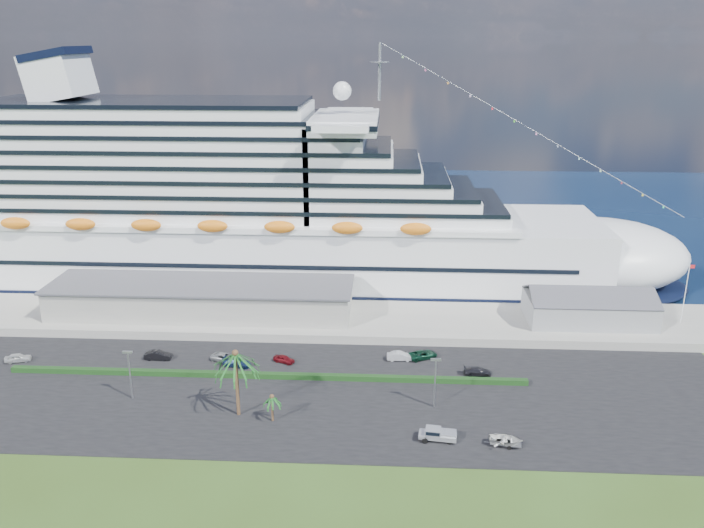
# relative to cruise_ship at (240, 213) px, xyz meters

# --- Properties ---
(ground) EXTENTS (420.00, 420.00, 0.00)m
(ground) POSITION_rel_cruise_ship_xyz_m (21.53, -64.00, -16.69)
(ground) COLOR #304717
(ground) RESTS_ON ground
(asphalt_lot) EXTENTS (140.00, 38.00, 0.12)m
(asphalt_lot) POSITION_rel_cruise_ship_xyz_m (21.53, -53.00, -16.63)
(asphalt_lot) COLOR black
(asphalt_lot) RESTS_ON ground
(wharf) EXTENTS (240.00, 20.00, 1.80)m
(wharf) POSITION_rel_cruise_ship_xyz_m (21.53, -24.00, -15.79)
(wharf) COLOR gray
(wharf) RESTS_ON ground
(water) EXTENTS (420.00, 160.00, 0.02)m
(water) POSITION_rel_cruise_ship_xyz_m (21.53, 66.00, -16.68)
(water) COLOR black
(water) RESTS_ON ground
(cruise_ship) EXTENTS (191.00, 38.00, 54.00)m
(cruise_ship) POSITION_rel_cruise_ship_xyz_m (0.00, 0.00, 0.00)
(cruise_ship) COLOR silver
(cruise_ship) RESTS_ON ground
(terminal_building) EXTENTS (61.00, 15.00, 6.30)m
(terminal_building) POSITION_rel_cruise_ship_xyz_m (-3.47, -24.00, -11.68)
(terminal_building) COLOR gray
(terminal_building) RESTS_ON wharf
(port_shed) EXTENTS (24.00, 12.31, 7.37)m
(port_shed) POSITION_rel_cruise_ship_xyz_m (73.53, -24.00, -12.30)
(port_shed) COLOR gray
(port_shed) RESTS_ON wharf
(flagpole) EXTENTS (1.08, 0.16, 12.00)m
(flagpole) POSITION_rel_cruise_ship_xyz_m (91.57, -24.00, -8.43)
(flagpole) COLOR silver
(flagpole) RESTS_ON wharf
(hedge) EXTENTS (88.00, 1.10, 0.90)m
(hedge) POSITION_rel_cruise_ship_xyz_m (13.53, -48.00, -16.12)
(hedge) COLOR black
(hedge) RESTS_ON asphalt_lot
(lamp_post_left) EXTENTS (1.60, 0.35, 8.27)m
(lamp_post_left) POSITION_rel_cruise_ship_xyz_m (-6.47, -56.00, -11.35)
(lamp_post_left) COLOR gray
(lamp_post_left) RESTS_ON asphalt_lot
(lamp_post_right) EXTENTS (1.60, 0.35, 8.27)m
(lamp_post_right) POSITION_rel_cruise_ship_xyz_m (41.53, -56.00, -11.35)
(lamp_post_right) COLOR gray
(lamp_post_right) RESTS_ON asphalt_lot
(palm_tall) EXTENTS (8.82, 8.82, 11.13)m
(palm_tall) POSITION_rel_cruise_ship_xyz_m (11.53, -60.00, -7.49)
(palm_tall) COLOR #47301E
(palm_tall) RESTS_ON ground
(palm_short) EXTENTS (3.53, 3.53, 4.56)m
(palm_short) POSITION_rel_cruise_ship_xyz_m (17.03, -61.50, -13.03)
(palm_short) COLOR #47301E
(palm_short) RESTS_ON ground
(parked_car_0) EXTENTS (4.75, 3.03, 1.50)m
(parked_car_0) POSITION_rel_cruise_ship_xyz_m (-31.43, -44.34, -15.82)
(parked_car_0) COLOR #BABBBC
(parked_car_0) RESTS_ON asphalt_lot
(parked_car_1) EXTENTS (4.80, 1.71, 1.58)m
(parked_car_1) POSITION_rel_cruise_ship_xyz_m (-6.82, -42.06, -15.79)
(parked_car_1) COLOR black
(parked_car_1) RESTS_ON asphalt_lot
(parked_car_2) EXTENTS (5.35, 3.60, 1.36)m
(parked_car_2) POSITION_rel_cruise_ship_xyz_m (5.15, -42.03, -15.89)
(parked_car_2) COLOR #919599
(parked_car_2) RESTS_ON asphalt_lot
(parked_car_3) EXTENTS (5.32, 2.92, 1.46)m
(parked_car_3) POSITION_rel_cruise_ship_xyz_m (7.82, -43.98, -15.84)
(parked_car_3) COLOR #142448
(parked_car_3) RESTS_ON asphalt_lot
(parked_car_4) EXTENTS (4.19, 3.05, 1.33)m
(parked_car_4) POSITION_rel_cruise_ship_xyz_m (15.85, -42.10, -15.91)
(parked_car_4) COLOR maroon
(parked_car_4) RESTS_ON asphalt_lot
(parked_car_5) EXTENTS (4.72, 1.81, 1.54)m
(parked_car_5) POSITION_rel_cruise_ship_xyz_m (36.40, -40.03, -15.81)
(parked_car_5) COLOR silver
(parked_car_5) RESTS_ON asphalt_lot
(parked_car_6) EXTENTS (5.86, 4.46, 1.48)m
(parked_car_6) POSITION_rel_cruise_ship_xyz_m (40.50, -39.12, -15.84)
(parked_car_6) COLOR #0C3120
(parked_car_6) RESTS_ON asphalt_lot
(parked_car_7) EXTENTS (4.79, 2.05, 1.38)m
(parked_car_7) POSITION_rel_cruise_ship_xyz_m (49.56, -44.96, -15.89)
(parked_car_7) COLOR black
(parked_car_7) RESTS_ON asphalt_lot
(pickup_truck) EXTENTS (5.60, 2.64, 1.90)m
(pickup_truck) POSITION_rel_cruise_ship_xyz_m (41.37, -65.46, -15.53)
(pickup_truck) COLOR black
(pickup_truck) RESTS_ON asphalt_lot
(boat_trailer) EXTENTS (5.58, 4.06, 1.55)m
(boat_trailer) POSITION_rel_cruise_ship_xyz_m (50.97, -66.47, -15.55)
(boat_trailer) COLOR gray
(boat_trailer) RESTS_ON asphalt_lot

